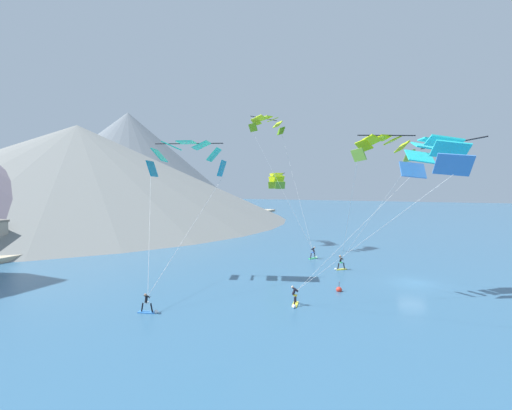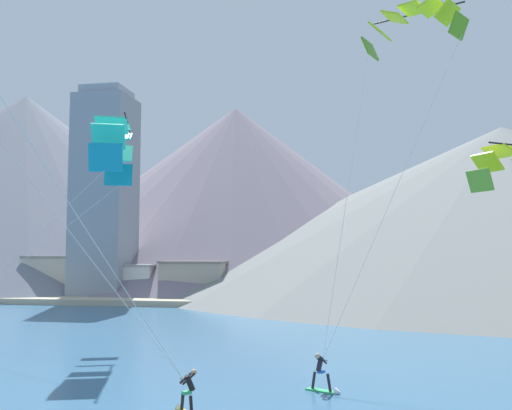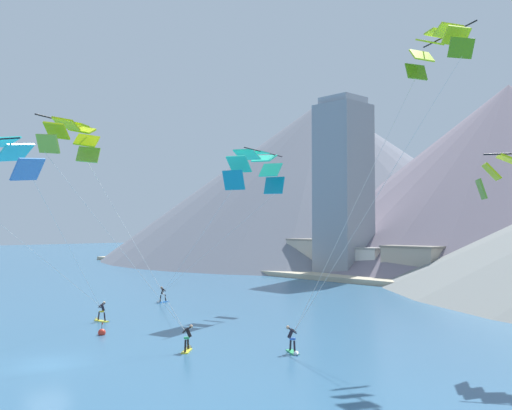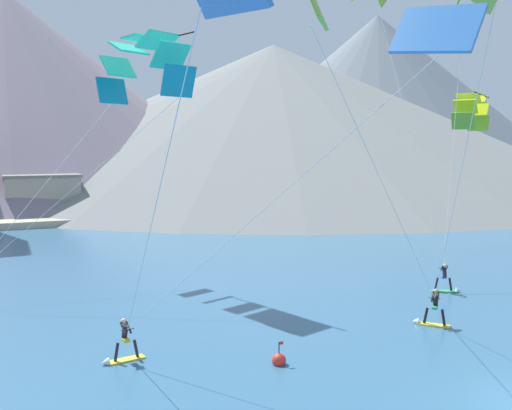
{
  "view_description": "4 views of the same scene",
  "coord_description": "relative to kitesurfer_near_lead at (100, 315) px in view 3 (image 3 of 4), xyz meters",
  "views": [
    {
      "loc": [
        -38.96,
        0.78,
        10.19
      ],
      "look_at": [
        0.33,
        18.08,
        7.76
      ],
      "focal_mm": 24.0,
      "sensor_mm": 36.0,
      "label": 1
    },
    {
      "loc": [
        9.26,
        -13.5,
        6.15
      ],
      "look_at": [
        3.91,
        16.39,
        8.71
      ],
      "focal_mm": 40.0,
      "sensor_mm": 36.0,
      "label": 2
    },
    {
      "loc": [
        32.6,
        -13.7,
        8.06
      ],
      "look_at": [
        3.76,
        12.94,
        9.43
      ],
      "focal_mm": 40.0,
      "sensor_mm": 36.0,
      "label": 3
    },
    {
      "loc": [
        -15.39,
        -12.58,
        8.41
      ],
      "look_at": [
        -2.41,
        16.84,
        5.06
      ],
      "focal_mm": 40.0,
      "sensor_mm": 36.0,
      "label": 4
    }
  ],
  "objects": [
    {
      "name": "parafoil_kite_far_left",
      "position": [
        8.06,
        -6.33,
        13.49
      ],
      "size": [
        8.72,
        7.7,
        13.7
      ],
      "color": "#84BB35"
    },
    {
      "name": "race_marker_buoy",
      "position": [
        5.54,
        -2.76,
        -0.35
      ],
      "size": [
        0.56,
        0.56,
        1.02
      ],
      "color": "red",
      "rests_on": "ground"
    },
    {
      "name": "kitesurfer_far_left",
      "position": [
        14.2,
        -1.27,
        0.05
      ],
      "size": [
        1.46,
        1.56,
        1.79
      ],
      "color": "yellow",
      "rests_on": "ground"
    },
    {
      "name": "ground_plane",
      "position": [
        11.53,
        -9.28,
        -0.51
      ],
      "size": [
        400.0,
        400.0,
        0.0
      ],
      "primitive_type": "plane",
      "color": "#336084"
    },
    {
      "name": "shoreline_strip",
      "position": [
        11.53,
        44.85,
        -0.16
      ],
      "size": [
        180.0,
        10.0,
        0.7
      ],
      "primitive_type": "cube",
      "color": "#BCAD8E",
      "rests_on": "ground"
    },
    {
      "name": "shore_building_quay_east",
      "position": [
        -10.2,
        48.8,
        1.84
      ],
      "size": [
        10.21,
        5.34,
        4.68
      ],
      "color": "silver",
      "rests_on": "ground"
    },
    {
      "name": "shore_building_quay_west",
      "position": [
        -19.95,
        48.65,
        2.38
      ],
      "size": [
        6.79,
        5.07,
        5.76
      ],
      "color": "beige",
      "rests_on": "ground"
    },
    {
      "name": "mountain_peak_west_ridge",
      "position": [
        -48.71,
        86.15,
        19.31
      ],
      "size": [
        108.46,
        108.46,
        39.62
      ],
      "color": "slate",
      "rests_on": "ground"
    },
    {
      "name": "mountain_peak_east_shoulder",
      "position": [
        -3.12,
        87.42,
        17.15
      ],
      "size": [
        90.31,
        90.31,
        35.31
      ],
      "color": "slate",
      "rests_on": "ground"
    },
    {
      "name": "shore_building_harbour_front",
      "position": [
        0.06,
        48.88,
        2.07
      ],
      "size": [
        8.38,
        6.43,
        5.13
      ],
      "color": "#A89E8E",
      "rests_on": "ground"
    },
    {
      "name": "kitesurfer_near_trail",
      "position": [
        19.24,
        3.15,
        0.06
      ],
      "size": [
        1.73,
        1.16,
        1.79
      ],
      "color": "#33B266",
      "rests_on": "ground"
    },
    {
      "name": "parafoil_kite_near_trail",
      "position": [
        24.26,
        12.27,
        19.7
      ],
      "size": [
        8.3,
        11.14,
        19.97
      ],
      "color": "#549315"
    },
    {
      "name": "highrise_tower",
      "position": [
        -12.31,
        47.89,
        13.4
      ],
      "size": [
        7.0,
        7.0,
        28.22
      ],
      "color": "gray",
      "rests_on": "ground"
    },
    {
      "name": "kitesurfer_mid_center",
      "position": [
        -6.28,
        10.16,
        -0.02
      ],
      "size": [
        0.86,
        1.78,
        1.7
      ],
      "color": "#337FDB",
      "rests_on": "ground"
    },
    {
      "name": "parafoil_kite_mid_center",
      "position": [
        4.21,
        13.81,
        13.13
      ],
      "size": [
        12.64,
        8.78,
        13.79
      ],
      "color": "#118CAE"
    },
    {
      "name": "kitesurfer_near_lead",
      "position": [
        0.0,
        0.0,
        0.0
      ],
      "size": [
        1.78,
        0.69,
        1.73
      ],
      "color": "yellow",
      "rests_on": "ground"
    }
  ]
}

